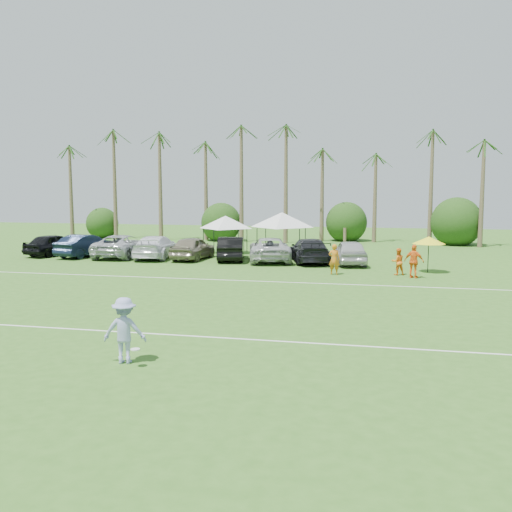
# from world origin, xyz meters

# --- Properties ---
(ground) EXTENTS (120.00, 120.00, 0.00)m
(ground) POSITION_xyz_m (0.00, 0.00, 0.00)
(ground) COLOR #34641E
(ground) RESTS_ON ground
(field_lines) EXTENTS (80.00, 12.10, 0.01)m
(field_lines) POSITION_xyz_m (0.00, 8.00, 0.01)
(field_lines) COLOR white
(field_lines) RESTS_ON ground
(palm_tree_0) EXTENTS (2.40, 2.40, 8.90)m
(palm_tree_0) POSITION_xyz_m (-22.00, 38.00, 7.48)
(palm_tree_0) COLOR brown
(palm_tree_0) RESTS_ON ground
(palm_tree_1) EXTENTS (2.40, 2.40, 9.90)m
(palm_tree_1) POSITION_xyz_m (-17.00, 38.00, 8.35)
(palm_tree_1) COLOR brown
(palm_tree_1) RESTS_ON ground
(palm_tree_2) EXTENTS (2.40, 2.40, 10.90)m
(palm_tree_2) POSITION_xyz_m (-12.00, 38.00, 9.21)
(palm_tree_2) COLOR brown
(palm_tree_2) RESTS_ON ground
(palm_tree_3) EXTENTS (2.40, 2.40, 11.90)m
(palm_tree_3) POSITION_xyz_m (-8.00, 38.00, 10.06)
(palm_tree_3) COLOR brown
(palm_tree_3) RESTS_ON ground
(palm_tree_4) EXTENTS (2.40, 2.40, 8.90)m
(palm_tree_4) POSITION_xyz_m (-4.00, 38.00, 7.48)
(palm_tree_4) COLOR brown
(palm_tree_4) RESTS_ON ground
(palm_tree_5) EXTENTS (2.40, 2.40, 9.90)m
(palm_tree_5) POSITION_xyz_m (0.00, 38.00, 8.35)
(palm_tree_5) COLOR brown
(palm_tree_5) RESTS_ON ground
(palm_tree_6) EXTENTS (2.40, 2.40, 10.90)m
(palm_tree_6) POSITION_xyz_m (4.00, 38.00, 9.21)
(palm_tree_6) COLOR brown
(palm_tree_6) RESTS_ON ground
(palm_tree_7) EXTENTS (2.40, 2.40, 11.90)m
(palm_tree_7) POSITION_xyz_m (8.00, 38.00, 10.06)
(palm_tree_7) COLOR brown
(palm_tree_7) RESTS_ON ground
(palm_tree_8) EXTENTS (2.40, 2.40, 8.90)m
(palm_tree_8) POSITION_xyz_m (13.00, 38.00, 7.48)
(palm_tree_8) COLOR brown
(palm_tree_8) RESTS_ON ground
(palm_tree_9) EXTENTS (2.40, 2.40, 9.90)m
(palm_tree_9) POSITION_xyz_m (18.00, 38.00, 8.35)
(palm_tree_9) COLOR brown
(palm_tree_9) RESTS_ON ground
(bush_tree_0) EXTENTS (4.00, 4.00, 4.00)m
(bush_tree_0) POSITION_xyz_m (-19.00, 39.00, 1.80)
(bush_tree_0) COLOR brown
(bush_tree_0) RESTS_ON ground
(bush_tree_1) EXTENTS (4.00, 4.00, 4.00)m
(bush_tree_1) POSITION_xyz_m (-6.00, 39.00, 1.80)
(bush_tree_1) COLOR brown
(bush_tree_1) RESTS_ON ground
(bush_tree_2) EXTENTS (4.00, 4.00, 4.00)m
(bush_tree_2) POSITION_xyz_m (6.00, 39.00, 1.80)
(bush_tree_2) COLOR brown
(bush_tree_2) RESTS_ON ground
(bush_tree_3) EXTENTS (4.00, 4.00, 4.00)m
(bush_tree_3) POSITION_xyz_m (16.00, 39.00, 1.80)
(bush_tree_3) COLOR brown
(bush_tree_3) RESTS_ON ground
(sideline_player_a) EXTENTS (0.71, 0.50, 1.83)m
(sideline_player_a) POSITION_xyz_m (6.75, 17.41, 0.91)
(sideline_player_a) COLOR orange
(sideline_player_a) RESTS_ON ground
(sideline_player_b) EXTENTS (0.93, 0.82, 1.59)m
(sideline_player_b) POSITION_xyz_m (10.43, 18.06, 0.80)
(sideline_player_b) COLOR orange
(sideline_player_b) RESTS_ON ground
(sideline_player_c) EXTENTS (1.23, 0.86, 1.93)m
(sideline_player_c) POSITION_xyz_m (11.30, 17.05, 0.97)
(sideline_player_c) COLOR orange
(sideline_player_c) RESTS_ON ground
(canopy_tent_left) EXTENTS (4.28, 4.28, 3.47)m
(canopy_tent_left) POSITION_xyz_m (-2.53, 26.72, 2.97)
(canopy_tent_left) COLOR black
(canopy_tent_left) RESTS_ON ground
(canopy_tent_right) EXTENTS (4.79, 4.79, 3.88)m
(canopy_tent_right) POSITION_xyz_m (2.13, 25.71, 3.32)
(canopy_tent_right) COLOR black
(canopy_tent_right) RESTS_ON ground
(market_umbrella) EXTENTS (1.98, 1.98, 2.20)m
(market_umbrella) POSITION_xyz_m (12.25, 19.50, 1.97)
(market_umbrella) COLOR black
(market_umbrella) RESTS_ON ground
(frisbee_player) EXTENTS (1.36, 0.93, 1.94)m
(frisbee_player) POSITION_xyz_m (2.27, -1.29, 0.97)
(frisbee_player) COLOR #969FD4
(frisbee_player) RESTS_ON ground
(parked_car_0) EXTENTS (3.01, 5.22, 1.67)m
(parked_car_0) POSITION_xyz_m (-15.03, 22.65, 0.83)
(parked_car_0) COLOR black
(parked_car_0) RESTS_ON ground
(parked_car_1) EXTENTS (2.76, 5.32, 1.67)m
(parked_car_1) POSITION_xyz_m (-12.23, 22.43, 0.83)
(parked_car_1) COLOR black
(parked_car_1) RESTS_ON ground
(parked_car_2) EXTENTS (3.05, 6.13, 1.67)m
(parked_car_2) POSITION_xyz_m (-9.43, 22.75, 0.83)
(parked_car_2) COLOR #B2B4B9
(parked_car_2) RESTS_ON ground
(parked_car_3) EXTENTS (2.83, 5.93, 1.67)m
(parked_car_3) POSITION_xyz_m (-6.62, 22.62, 0.83)
(parked_car_3) COLOR white
(parked_car_3) RESTS_ON ground
(parked_car_4) EXTENTS (2.26, 5.01, 1.67)m
(parked_car_4) POSITION_xyz_m (-3.82, 22.55, 0.83)
(parked_car_4) COLOR gray
(parked_car_4) RESTS_ON ground
(parked_car_5) EXTENTS (2.83, 5.33, 1.67)m
(parked_car_5) POSITION_xyz_m (-1.02, 22.79, 0.83)
(parked_car_5) COLOR black
(parked_car_5) RESTS_ON ground
(parked_car_6) EXTENTS (4.09, 6.49, 1.67)m
(parked_car_6) POSITION_xyz_m (1.78, 22.79, 0.83)
(parked_car_6) COLOR #B5B6B8
(parked_car_6) RESTS_ON ground
(parked_car_7) EXTENTS (3.82, 6.17, 1.67)m
(parked_car_7) POSITION_xyz_m (4.58, 22.77, 0.83)
(parked_car_7) COLOR black
(parked_car_7) RESTS_ON ground
(parked_car_8) EXTENTS (2.82, 5.18, 1.67)m
(parked_car_8) POSITION_xyz_m (7.38, 22.30, 0.83)
(parked_car_8) COLOR #B6B6B6
(parked_car_8) RESTS_ON ground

